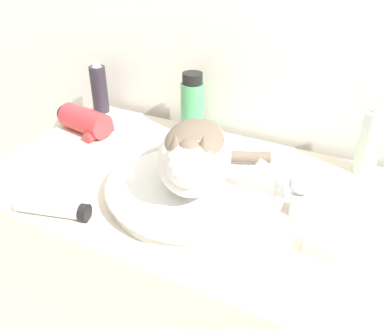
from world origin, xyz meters
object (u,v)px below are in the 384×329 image
hairspray_can_black (99,88)px  cream_tube (53,208)px  cat (195,154)px  hair_dryer (85,121)px  soap_bar (321,248)px  soap_pump_bottle (370,142)px  mouthwash_bottle (192,105)px  faucet (297,189)px

hairspray_can_black → cream_tube: size_ratio=1.02×
cream_tube → cat: bearing=39.2°
cat → hairspray_can_black: size_ratio=1.86×
hair_dryer → soap_bar: hair_dryer is taller
hairspray_can_black → soap_bar: bearing=-23.6°
soap_pump_bottle → mouthwash_bottle: bearing=180.0°
cream_tube → soap_bar: (0.56, 0.15, -0.01)m
cream_tube → soap_bar: 0.58m
soap_pump_bottle → cream_tube: (-0.59, -0.52, -0.07)m
soap_bar → mouthwash_bottle: bearing=142.6°
cat → soap_bar: cat is taller
mouthwash_bottle → soap_bar: mouthwash_bottle is taller
hair_dryer → soap_bar: (0.77, -0.21, -0.03)m
hair_dryer → hairspray_can_black: bearing=-59.1°
hair_dryer → cat: bearing=170.0°
cat → soap_bar: 0.33m
hair_dryer → soap_bar: bearing=173.7°
cat → cream_tube: 0.34m
faucet → soap_bar: faucet is taller
soap_pump_bottle → hair_dryer: 0.82m
hairspray_can_black → cream_tube: bearing=-62.2°
hair_dryer → cream_tube: bearing=129.0°
mouthwash_bottle → hairspray_can_black: bearing=180.0°
faucet → soap_pump_bottle: (0.11, 0.26, 0.02)m
cat → soap_pump_bottle: 0.46m
faucet → soap_pump_bottle: soap_pump_bottle is taller
faucet → cream_tube: size_ratio=0.76×
faucet → hairspray_can_black: size_ratio=0.74×
faucet → hair_dryer: (-0.69, 0.11, -0.03)m
cat → mouthwash_bottle: bearing=-173.6°
mouthwash_bottle → hair_dryer: (-0.29, -0.15, -0.05)m
cream_tube → faucet: bearing=28.0°
soap_pump_bottle → hair_dryer: soap_pump_bottle is taller
mouthwash_bottle → soap_bar: (0.48, -0.36, -0.08)m
soap_bar → hair_dryer: bearing=164.8°
mouthwash_bottle → soap_bar: 0.61m
cream_tube → soap_bar: bearing=15.2°
soap_pump_bottle → hair_dryer: (-0.80, -0.15, -0.05)m
hairspray_can_black → cream_tube: hairspray_can_black is taller
cat → mouthwash_bottle: cat is taller
faucet → soap_pump_bottle: size_ratio=0.65×
hair_dryer → soap_bar: size_ratio=2.85×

